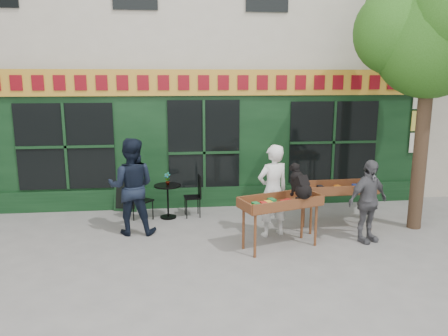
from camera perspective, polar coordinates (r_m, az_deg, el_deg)
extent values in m
plane|color=slate|center=(8.60, -1.45, -9.51)|extent=(80.00, 80.00, 0.00)
cube|color=beige|center=(14.13, -3.86, 19.40)|extent=(14.00, 7.00, 10.00)
cube|color=black|center=(10.54, -2.67, 3.46)|extent=(11.00, 0.16, 3.20)
cube|color=gold|center=(10.31, -2.70, 11.09)|extent=(11.00, 0.06, 0.60)
cube|color=maroon|center=(10.27, -2.68, 11.09)|extent=(9.60, 0.03, 0.34)
cube|color=black|center=(10.72, -2.56, -3.77)|extent=(11.00, 0.10, 0.50)
cube|color=black|center=(10.48, -2.62, 2.03)|extent=(1.70, 0.05, 2.50)
cube|color=black|center=(10.72, -19.97, 2.64)|extent=(2.20, 0.05, 2.00)
cube|color=black|center=(11.13, 14.07, 3.31)|extent=(2.20, 0.05, 2.00)
cube|color=silver|center=(12.07, 23.94, 3.04)|extent=(0.42, 0.02, 0.50)
cube|color=#E5D14C|center=(12.01, 24.16, 5.63)|extent=(0.42, 0.02, 0.50)
cube|color=silver|center=(11.97, 24.38, 8.25)|extent=(0.42, 0.02, 0.50)
cylinder|color=#382619|center=(9.77, 24.36, 2.94)|extent=(0.28, 0.28, 3.60)
sphere|color=#215112|center=(9.70, 25.40, 14.69)|extent=(2.20, 2.20, 2.20)
sphere|color=#215112|center=(9.60, 21.68, 16.23)|extent=(1.70, 1.70, 1.70)
sphere|color=#215112|center=(10.13, 22.33, 18.18)|extent=(1.60, 1.60, 1.60)
cylinder|color=brown|center=(7.74, 4.08, -8.84)|extent=(0.05, 0.05, 0.80)
cylinder|color=brown|center=(8.42, 11.90, -7.35)|extent=(0.05, 0.05, 0.80)
cylinder|color=brown|center=(8.11, 2.55, -7.86)|extent=(0.05, 0.05, 0.80)
cylinder|color=brown|center=(8.76, 10.16, -6.53)|extent=(0.05, 0.05, 0.80)
cube|color=brown|center=(8.11, 7.39, -4.83)|extent=(1.61, 1.03, 0.05)
cube|color=brown|center=(7.85, 8.55, -4.80)|extent=(1.43, 0.52, 0.18)
cube|color=brown|center=(8.32, 6.34, -3.79)|extent=(1.43, 0.52, 0.18)
cube|color=brown|center=(8.09, 7.41, -4.42)|extent=(1.36, 0.79, 0.06)
imported|color=white|center=(8.69, 6.39, -2.96)|extent=(0.78, 0.63, 1.85)
cylinder|color=brown|center=(9.01, 11.29, -6.04)|extent=(0.05, 0.05, 0.80)
cylinder|color=brown|center=(9.53, 18.70, -5.47)|extent=(0.05, 0.05, 0.80)
cylinder|color=brown|center=(9.41, 10.38, -5.24)|extent=(0.05, 0.05, 0.80)
cylinder|color=brown|center=(9.90, 17.54, -4.75)|extent=(0.05, 0.05, 0.80)
cube|color=brown|center=(9.33, 14.69, -2.91)|extent=(1.52, 0.64, 0.05)
cube|color=brown|center=(9.05, 15.44, -2.87)|extent=(1.50, 0.10, 0.18)
cube|color=brown|center=(9.57, 14.04, -2.01)|extent=(1.50, 0.10, 0.18)
cube|color=brown|center=(9.31, 14.71, -2.55)|extent=(1.31, 0.45, 0.06)
imported|color=#525257|center=(8.79, 18.27, -4.15)|extent=(1.02, 0.72, 1.61)
cylinder|color=black|center=(10.02, -7.28, -6.35)|extent=(0.36, 0.36, 0.03)
cylinder|color=black|center=(9.92, -7.33, -4.37)|extent=(0.04, 0.04, 0.72)
cylinder|color=black|center=(9.82, -7.39, -2.30)|extent=(0.60, 0.60, 0.03)
cube|color=black|center=(9.83, -10.57, -4.21)|extent=(0.51, 0.51, 0.03)
cube|color=black|center=(9.88, -11.34, -2.65)|extent=(0.25, 0.30, 0.50)
cylinder|color=black|center=(9.69, -10.48, -5.85)|extent=(0.02, 0.02, 0.44)
cylinder|color=black|center=(9.90, -9.28, -5.43)|extent=(0.02, 0.02, 0.44)
cylinder|color=black|center=(9.89, -11.75, -5.54)|extent=(0.02, 0.02, 0.44)
cylinder|color=black|center=(10.10, -10.55, -5.13)|extent=(0.02, 0.02, 0.44)
cube|color=black|center=(9.95, -4.17, -3.83)|extent=(0.39, 0.39, 0.03)
cube|color=black|center=(9.91, -3.21, -2.39)|extent=(0.06, 0.36, 0.50)
cylinder|color=black|center=(10.14, -5.10, -4.90)|extent=(0.02, 0.02, 0.44)
cylinder|color=black|center=(9.86, -4.90, -5.39)|extent=(0.02, 0.02, 0.44)
cylinder|color=black|center=(10.18, -3.42, -4.81)|extent=(0.02, 0.02, 0.44)
cylinder|color=black|center=(9.89, -3.17, -5.30)|extent=(0.02, 0.02, 0.44)
imported|color=gray|center=(9.78, -7.41, -1.40)|extent=(0.18, 0.16, 0.29)
imported|color=black|center=(8.94, -12.00, -2.38)|extent=(1.01, 0.82, 1.95)
cube|color=black|center=(10.61, -12.72, -3.38)|extent=(0.59, 0.32, 0.79)
cube|color=black|center=(10.59, -12.73, -3.41)|extent=(0.49, 0.27, 0.65)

